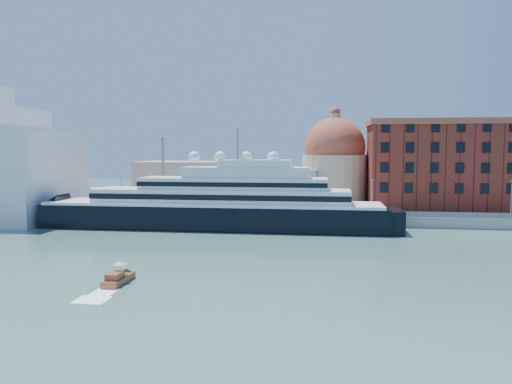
# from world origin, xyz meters

# --- Properties ---
(ground) EXTENTS (400.00, 400.00, 0.00)m
(ground) POSITION_xyz_m (0.00, 0.00, 0.00)
(ground) COLOR #365E5B
(ground) RESTS_ON ground
(quay) EXTENTS (180.00, 10.00, 2.50)m
(quay) POSITION_xyz_m (0.00, 34.00, 1.25)
(quay) COLOR gray
(quay) RESTS_ON ground
(land) EXTENTS (260.00, 72.00, 2.00)m
(land) POSITION_xyz_m (0.00, 75.00, 1.00)
(land) COLOR slate
(land) RESTS_ON ground
(quay_fence) EXTENTS (180.00, 0.10, 1.20)m
(quay_fence) POSITION_xyz_m (0.00, 29.50, 3.10)
(quay_fence) COLOR slate
(quay_fence) RESTS_ON quay
(superyacht) EXTENTS (86.07, 11.93, 25.72)m
(superyacht) POSITION_xyz_m (-7.89, 23.00, 4.44)
(superyacht) COLOR black
(superyacht) RESTS_ON ground
(service_barge) EXTENTS (13.89, 8.16, 2.96)m
(service_barge) POSITION_xyz_m (-56.16, 21.89, 0.85)
(service_barge) COLOR white
(service_barge) RESTS_ON ground
(water_taxi) EXTENTS (2.23, 6.35, 3.00)m
(water_taxi) POSITION_xyz_m (-7.39, -23.81, 0.72)
(water_taxi) COLOR brown
(water_taxi) RESTS_ON ground
(warehouse) EXTENTS (43.00, 19.00, 23.25)m
(warehouse) POSITION_xyz_m (52.00, 52.00, 13.79)
(warehouse) COLOR maroon
(warehouse) RESTS_ON land
(church) EXTENTS (66.00, 18.00, 25.50)m
(church) POSITION_xyz_m (6.39, 57.72, 10.91)
(church) COLOR beige
(church) RESTS_ON land
(lamp_posts) EXTENTS (120.80, 2.40, 18.00)m
(lamp_posts) POSITION_xyz_m (-12.67, 32.27, 9.84)
(lamp_posts) COLOR slate
(lamp_posts) RESTS_ON quay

